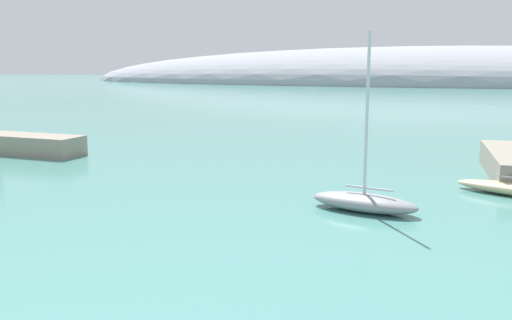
{
  "coord_description": "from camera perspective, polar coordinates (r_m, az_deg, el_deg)",
  "views": [
    {
      "loc": [
        13.71,
        -9.46,
        8.48
      ],
      "look_at": [
        3.96,
        24.61,
        2.23
      ],
      "focal_mm": 39.45,
      "sensor_mm": 36.0,
      "label": 1
    }
  ],
  "objects": [
    {
      "name": "sailboat_grey_near_shore",
      "position": [
        32.78,
        10.9,
        -4.07
      ],
      "size": [
        6.61,
        3.73,
        10.09
      ],
      "rotation": [
        0.0,
        0.0,
        2.88
      ],
      "color": "gray",
      "rests_on": "water"
    },
    {
      "name": "distant_ridge",
      "position": [
        231.03,
        19.0,
        7.36
      ],
      "size": [
        300.41,
        84.33,
        28.5
      ],
      "primitive_type": "ellipsoid",
      "color": "#999EA8",
      "rests_on": "ground"
    }
  ]
}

